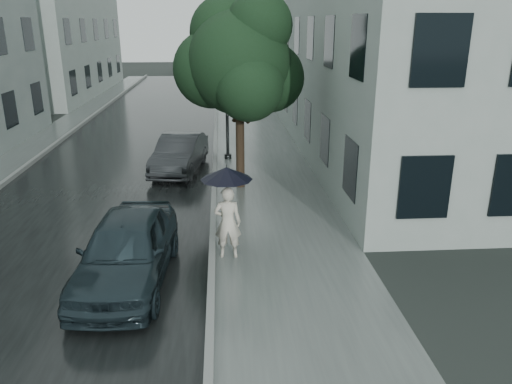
{
  "coord_description": "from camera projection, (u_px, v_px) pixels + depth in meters",
  "views": [
    {
      "loc": [
        -1.29,
        -8.99,
        5.19
      ],
      "look_at": [
        -0.5,
        2.3,
        1.3
      ],
      "focal_mm": 35.0,
      "sensor_mm": 36.0,
      "label": 1
    }
  ],
  "objects": [
    {
      "name": "kerb_near",
      "position": [
        215.0,
        146.0,
        21.45
      ],
      "size": [
        0.15,
        60.0,
        0.15
      ],
      "primitive_type": "cube",
      "color": "slate",
      "rests_on": "ground"
    },
    {
      "name": "car_near",
      "position": [
        127.0,
        249.0,
        10.27
      ],
      "size": [
        1.96,
        4.36,
        1.46
      ],
      "primitive_type": "imported",
      "rotation": [
        0.0,
        0.0,
        -0.06
      ],
      "color": "#1B282E",
      "rests_on": "ground"
    },
    {
      "name": "building_near",
      "position": [
        342.0,
        34.0,
        27.55
      ],
      "size": [
        7.02,
        36.0,
        9.0
      ],
      "color": "#8C9994",
      "rests_on": "ground"
    },
    {
      "name": "ground",
      "position": [
        288.0,
        287.0,
        10.26
      ],
      "size": [
        120.0,
        120.0,
        0.0
      ],
      "primitive_type": "plane",
      "color": "black",
      "rests_on": "ground"
    },
    {
      "name": "building_far_b",
      "position": [
        48.0,
        38.0,
        36.34
      ],
      "size": [
        7.02,
        18.0,
        8.0
      ],
      "color": "#8C9994",
      "rests_on": "ground"
    },
    {
      "name": "umbrella",
      "position": [
        226.0,
        173.0,
        10.96
      ],
      "size": [
        1.44,
        1.44,
        1.27
      ],
      "rotation": [
        0.0,
        0.0,
        0.28
      ],
      "color": "black",
      "rests_on": "ground"
    },
    {
      "name": "pedestrian",
      "position": [
        228.0,
        222.0,
        11.32
      ],
      "size": [
        0.64,
        0.44,
        1.69
      ],
      "primitive_type": "imported",
      "rotation": [
        0.0,
        0.0,
        3.09
      ],
      "color": "beige",
      "rests_on": "sidewalk"
    },
    {
      "name": "kerb_far",
      "position": [
        49.0,
        149.0,
        20.99
      ],
      "size": [
        0.15,
        60.0,
        0.15
      ],
      "primitive_type": "cube",
      "color": "slate",
      "rests_on": "ground"
    },
    {
      "name": "asphalt_road",
      "position": [
        133.0,
        149.0,
        21.24
      ],
      "size": [
        6.85,
        60.0,
        0.0
      ],
      "primitive_type": "cube",
      "color": "black",
      "rests_on": "ground"
    },
    {
      "name": "sidewalk_far",
      "position": [
        26.0,
        151.0,
        20.95
      ],
      "size": [
        1.7,
        60.0,
        0.01
      ],
      "primitive_type": "cube",
      "color": "#4C5451",
      "rests_on": "ground"
    },
    {
      "name": "car_far",
      "position": [
        180.0,
        153.0,
        18.01
      ],
      "size": [
        1.99,
        4.11,
        1.3
      ],
      "primitive_type": "imported",
      "rotation": [
        0.0,
        0.0,
        -0.16
      ],
      "color": "#25282B",
      "rests_on": "ground"
    },
    {
      "name": "sidewalk",
      "position": [
        258.0,
        147.0,
        21.59
      ],
      "size": [
        3.5,
        60.0,
        0.01
      ],
      "primitive_type": "cube",
      "color": "slate",
      "rests_on": "ground"
    },
    {
      "name": "lamp_post",
      "position": [
        223.0,
        83.0,
        18.84
      ],
      "size": [
        0.85,
        0.32,
        5.18
      ],
      "rotation": [
        0.0,
        0.0,
        -0.01
      ],
      "color": "black",
      "rests_on": "ground"
    },
    {
      "name": "street_tree",
      "position": [
        239.0,
        61.0,
        15.31
      ],
      "size": [
        4.15,
        3.77,
        6.05
      ],
      "color": "#332619",
      "rests_on": "ground"
    }
  ]
}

